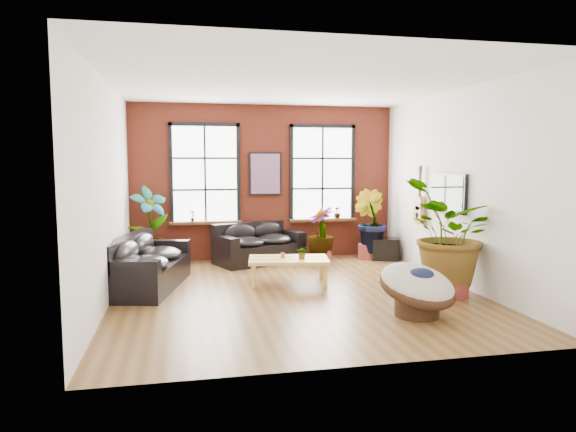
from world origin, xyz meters
name	(u,v)px	position (x,y,z in m)	size (l,w,h in m)	color
room	(293,190)	(0.00, 0.15, 1.75)	(6.04, 6.54, 3.54)	brown
sofa_back	(258,245)	(-0.24, 2.76, 0.40)	(2.11, 1.58, 0.87)	black
sofa_left	(145,264)	(-2.52, 0.86, 0.42)	(1.47, 2.49, 0.92)	black
coffee_table	(288,261)	(0.03, 0.69, 0.41)	(1.56, 1.04, 0.56)	gold
papasan_chair	(417,287)	(1.44, -1.67, 0.43)	(1.43, 1.43, 0.83)	#392214
poster	(265,174)	(0.00, 3.18, 1.95)	(0.74, 0.06, 0.98)	black
tv_wall_unit	(439,198)	(2.93, 0.60, 1.54)	(0.13, 1.86, 1.20)	black
media_box	(385,249)	(2.66, 2.51, 0.25)	(0.71, 0.65, 0.49)	black
pot_back_left	(152,258)	(-2.51, 2.70, 0.19)	(0.63, 0.63, 0.38)	maroon
pot_back_right	(368,251)	(2.31, 2.68, 0.17)	(0.50, 0.50, 0.34)	maroon
pot_right_wall	(452,284)	(2.48, -0.78, 0.20)	(0.68, 0.68, 0.41)	maroon
pot_mid	(322,255)	(1.13, 2.44, 0.16)	(0.55, 0.55, 0.32)	maroon
floor_plant_back_left	(150,223)	(-2.53, 2.72, 0.94)	(0.83, 0.56, 1.57)	#1D4612
floor_plant_back_right	(369,221)	(2.34, 2.69, 0.87)	(0.80, 0.64, 1.45)	#1D4612
floor_plant_right_wall	(451,233)	(2.45, -0.75, 1.05)	(1.60, 1.39, 1.78)	#1D4612
floor_plant_mid	(321,232)	(1.11, 2.45, 0.69)	(0.61, 0.61, 1.09)	#1D4612
table_plant	(302,252)	(0.26, 0.57, 0.59)	(0.22, 0.19, 0.25)	#1D4612
sill_plant_left	(192,216)	(-1.65, 3.13, 1.04)	(0.14, 0.10, 0.27)	#1D4612
sill_plant_right	(337,213)	(1.70, 3.13, 1.04)	(0.15, 0.15, 0.27)	#1D4612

